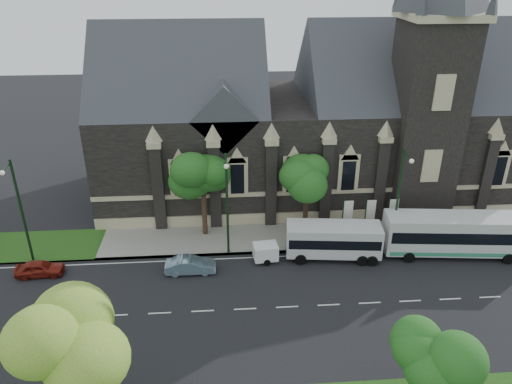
{
  "coord_description": "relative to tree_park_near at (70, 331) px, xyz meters",
  "views": [
    {
      "loc": [
        -4.25,
        -27.26,
        22.37
      ],
      "look_at": [
        -1.78,
        6.0,
        6.28
      ],
      "focal_mm": 33.98,
      "sensor_mm": 36.0,
      "label": 1
    }
  ],
  "objects": [
    {
      "name": "tree_park_near",
      "position": [
        0.0,
        0.0,
        0.0
      ],
      "size": [
        4.42,
        4.42,
        8.56
      ],
      "color": "black",
      "rests_on": "ground"
    },
    {
      "name": "shuttle_bus",
      "position": [
        16.38,
        14.93,
        -4.71
      ],
      "size": [
        7.87,
        3.38,
        2.95
      ],
      "rotation": [
        0.0,
        0.0,
        -0.11
      ],
      "color": "silver",
      "rests_on": "ground"
    },
    {
      "name": "banner_flag_right",
      "position": [
        22.06,
        17.77,
        -4.03
      ],
      "size": [
        0.9,
        0.1,
        4.0
      ],
      "color": "black",
      "rests_on": "ground"
    },
    {
      "name": "street_lamp_mid",
      "position": [
        7.77,
        15.86,
        -1.3
      ],
      "size": [
        0.36,
        1.88,
        9.0
      ],
      "color": "black",
      "rests_on": "ground"
    },
    {
      "name": "banner_flag_center",
      "position": [
        20.06,
        17.77,
        -4.03
      ],
      "size": [
        0.9,
        0.1,
        4.0
      ],
      "color": "black",
      "rests_on": "ground"
    },
    {
      "name": "car_far_red",
      "position": [
        -6.98,
        14.04,
        -5.79
      ],
      "size": [
        3.72,
        1.63,
        1.25
      ],
      "primitive_type": "imported",
      "rotation": [
        0.0,
        0.0,
        1.61
      ],
      "color": "maroon",
      "rests_on": "ground"
    },
    {
      "name": "sedan",
      "position": [
        4.73,
        13.56,
        -5.76
      ],
      "size": [
        3.97,
        1.41,
        1.3
      ],
      "primitive_type": "imported",
      "rotation": [
        0.0,
        0.0,
        1.58
      ],
      "color": "#6E8DA0",
      "rests_on": "ground"
    },
    {
      "name": "tree_walk_right",
      "position": [
        14.98,
        19.48,
        -0.6
      ],
      "size": [
        4.08,
        4.08,
        7.8
      ],
      "color": "black",
      "rests_on": "ground"
    },
    {
      "name": "tree_walk_left",
      "position": [
        5.97,
        19.47,
        -0.68
      ],
      "size": [
        3.91,
        3.91,
        7.64
      ],
      "color": "black",
      "rests_on": "ground"
    },
    {
      "name": "sidewalk",
      "position": [
        11.77,
        18.27,
        -6.34
      ],
      "size": [
        80.0,
        5.0,
        0.15
      ],
      "primitive_type": "cube",
      "color": "gray",
      "rests_on": "ground"
    },
    {
      "name": "tree_park_east",
      "position": [
        17.95,
        -0.55,
        -1.8
      ],
      "size": [
        3.4,
        3.4,
        6.28
      ],
      "color": "black",
      "rests_on": "ground"
    },
    {
      "name": "museum",
      "position": [
        16.89,
        27.55,
        1.75
      ],
      "size": [
        40.0,
        17.7,
        29.9
      ],
      "color": "black",
      "rests_on": "ground"
    },
    {
      "name": "tour_coach",
      "position": [
        26.86,
        14.53,
        -4.46
      ],
      "size": [
        12.51,
        3.86,
        3.59
      ],
      "rotation": [
        0.0,
        0.0,
        -0.1
      ],
      "color": "silver",
      "rests_on": "ground"
    },
    {
      "name": "ground",
      "position": [
        11.77,
        8.77,
        -6.42
      ],
      "size": [
        160.0,
        160.0,
        0.0
      ],
      "primitive_type": "plane",
      "color": "black",
      "rests_on": "ground"
    },
    {
      "name": "street_lamp_near",
      "position": [
        21.77,
        15.86,
        -1.3
      ],
      "size": [
        0.36,
        1.88,
        9.0
      ],
      "color": "black",
      "rests_on": "ground"
    },
    {
      "name": "box_trailer",
      "position": [
        10.77,
        14.76,
        -5.57
      ],
      "size": [
        2.87,
        1.69,
        1.5
      ],
      "rotation": [
        0.0,
        0.0,
        0.1
      ],
      "color": "white",
      "rests_on": "ground"
    },
    {
      "name": "street_lamp_far",
      "position": [
        -8.23,
        15.86,
        -1.3
      ],
      "size": [
        0.36,
        1.88,
        9.0
      ],
      "color": "black",
      "rests_on": "ground"
    },
    {
      "name": "banner_flag_left",
      "position": [
        18.06,
        17.77,
        -4.03
      ],
      "size": [
        0.9,
        0.1,
        4.0
      ],
      "color": "black",
      "rests_on": "ground"
    }
  ]
}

